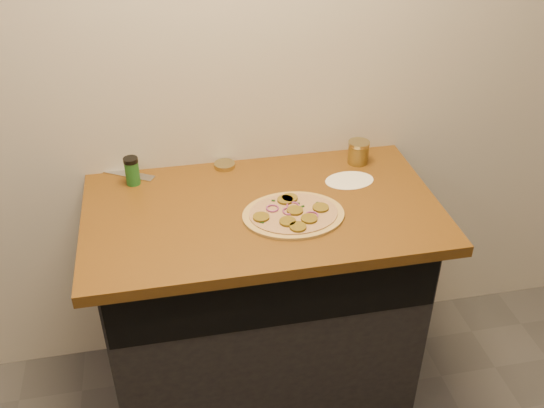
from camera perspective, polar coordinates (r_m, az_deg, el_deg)
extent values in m
cube|color=#BCB5AA|center=(2.15, -2.71, 14.76)|extent=(4.00, 0.02, 2.70)
cube|color=black|center=(2.37, -0.97, -9.30)|extent=(1.10, 0.60, 0.86)
cube|color=brown|center=(2.06, -0.94, -0.65)|extent=(1.20, 0.70, 0.04)
cylinder|color=tan|center=(2.00, 2.03, -1.03)|extent=(0.34, 0.34, 0.01)
cylinder|color=#CCB787|center=(2.00, 2.03, -0.86)|extent=(0.30, 0.30, 0.00)
cylinder|color=brown|center=(2.06, 1.68, 0.57)|extent=(0.05, 0.05, 0.01)
cylinder|color=brown|center=(1.92, 2.45, -2.17)|extent=(0.05, 0.05, 0.01)
cylinder|color=brown|center=(1.94, 1.48, -1.67)|extent=(0.05, 0.05, 0.01)
cylinder|color=brown|center=(1.96, 3.52, -1.39)|extent=(0.05, 0.05, 0.01)
cylinder|color=brown|center=(1.96, -1.04, -1.24)|extent=(0.05, 0.05, 0.01)
cylinder|color=brown|center=(2.02, 4.60, -0.34)|extent=(0.05, 0.05, 0.01)
cylinder|color=brown|center=(2.05, 1.24, 0.39)|extent=(0.05, 0.05, 0.01)
cylinder|color=brown|center=(2.00, 2.17, -0.62)|extent=(0.05, 0.05, 0.01)
torus|color=#7C2E6A|center=(2.02, 1.97, -0.14)|extent=(0.04, 0.04, 0.01)
torus|color=#7C2E6A|center=(2.00, 1.60, -0.66)|extent=(0.04, 0.04, 0.01)
torus|color=#7C2E6A|center=(1.98, 3.76, -1.05)|extent=(0.04, 0.04, 0.01)
torus|color=#7C2E6A|center=(2.01, 0.04, -0.39)|extent=(0.04, 0.04, 0.01)
cube|color=black|center=(2.05, 1.96, 0.35)|extent=(0.01, 0.01, 0.00)
cube|color=black|center=(2.02, 2.89, -0.23)|extent=(0.01, 0.01, 0.00)
cube|color=black|center=(1.99, 2.55, -0.84)|extent=(0.01, 0.01, 0.00)
cube|color=black|center=(1.94, -0.94, -1.74)|extent=(0.01, 0.01, 0.00)
cube|color=black|center=(1.96, 3.68, -1.59)|extent=(0.01, 0.01, 0.00)
cube|color=black|center=(2.04, 4.34, 0.09)|extent=(0.01, 0.01, 0.00)
cube|color=black|center=(2.04, 2.45, 0.06)|extent=(0.01, 0.01, 0.00)
cube|color=black|center=(2.05, 0.12, 0.32)|extent=(0.01, 0.01, 0.00)
cube|color=black|center=(1.98, -0.48, -1.05)|extent=(0.01, 0.01, 0.00)
cube|color=#B7BAC1|center=(2.29, -13.42, 2.74)|extent=(0.20, 0.14, 0.00)
cube|color=black|center=(2.36, -16.41, 3.43)|extent=(0.11, 0.08, 0.02)
cylinder|color=tan|center=(2.28, -4.49, 3.67)|extent=(0.10, 0.10, 0.02)
cylinder|color=maroon|center=(2.31, 8.11, 4.71)|extent=(0.08, 0.08, 0.08)
cylinder|color=tan|center=(2.29, 8.20, 5.67)|extent=(0.08, 0.08, 0.01)
cylinder|color=#1D5E23|center=(2.21, -13.01, 2.87)|extent=(0.05, 0.05, 0.09)
cylinder|color=black|center=(2.18, -13.18, 4.05)|extent=(0.05, 0.05, 0.02)
cylinder|color=white|center=(2.21, 7.29, 2.22)|extent=(0.19, 0.19, 0.00)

